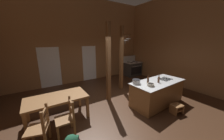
% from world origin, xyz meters
% --- Properties ---
extents(ground_plane, '(8.60, 7.74, 0.10)m').
position_xyz_m(ground_plane, '(0.00, 0.00, -0.05)').
color(ground_plane, '#422819').
extents(wall_back, '(8.60, 0.14, 4.67)m').
position_xyz_m(wall_back, '(0.00, 3.54, 2.34)').
color(wall_back, '#93663F').
rests_on(wall_back, ground_plane).
extents(wall_right, '(0.14, 7.74, 4.67)m').
position_xyz_m(wall_right, '(3.97, 0.00, 2.34)').
color(wall_right, '#93663F').
rests_on(wall_right, ground_plane).
extents(glazed_door_back_left, '(1.00, 0.01, 2.05)m').
position_xyz_m(glazed_door_back_left, '(-1.76, 3.47, 1.02)').
color(glazed_door_back_left, white).
rests_on(glazed_door_back_left, ground_plane).
extents(glazed_panel_back_right, '(0.84, 0.01, 2.05)m').
position_xyz_m(glazed_panel_back_right, '(0.39, 3.47, 1.02)').
color(glazed_panel_back_right, white).
rests_on(glazed_panel_back_right, ground_plane).
extents(kitchen_island, '(2.20, 1.06, 0.89)m').
position_xyz_m(kitchen_island, '(1.41, -0.64, 0.44)').
color(kitchen_island, olive).
rests_on(kitchen_island, ground_plane).
extents(stove_range, '(1.17, 0.86, 1.32)m').
position_xyz_m(stove_range, '(3.26, 2.79, 0.48)').
color(stove_range, '#323232').
rests_on(stove_range, ground_plane).
extents(support_post_with_pot_rack, '(0.64, 0.26, 3.02)m').
position_xyz_m(support_post_with_pot_rack, '(1.17, 1.29, 1.62)').
color(support_post_with_pot_rack, brown).
rests_on(support_post_with_pot_rack, ground_plane).
extents(support_post_center, '(0.14, 0.14, 3.02)m').
position_xyz_m(support_post_center, '(-0.01, 0.58, 1.51)').
color(support_post_center, brown).
rests_on(support_post_center, ground_plane).
extents(step_stool, '(0.40, 0.33, 0.30)m').
position_xyz_m(step_stool, '(1.42, -1.43, 0.18)').
color(step_stool, olive).
rests_on(step_stool, ground_plane).
extents(dining_table, '(1.71, 0.91, 0.74)m').
position_xyz_m(dining_table, '(-1.94, 0.35, 0.65)').
color(dining_table, olive).
rests_on(dining_table, ground_plane).
extents(ladderback_chair_near_window, '(0.46, 0.46, 0.95)m').
position_xyz_m(ladderback_chair_near_window, '(-1.85, -0.41, 0.45)').
color(ladderback_chair_near_window, olive).
rests_on(ladderback_chair_near_window, ground_plane).
extents(ladderback_chair_by_post, '(0.55, 0.55, 0.95)m').
position_xyz_m(ladderback_chair_by_post, '(-2.44, -0.45, 0.45)').
color(ladderback_chair_by_post, olive).
rests_on(ladderback_chair_by_post, ground_plane).
extents(stockpot_on_counter, '(0.35, 0.28, 0.15)m').
position_xyz_m(stockpot_on_counter, '(0.55, -0.38, 0.97)').
color(stockpot_on_counter, silver).
rests_on(stockpot_on_counter, kitchen_island).
extents(mixing_bowl_on_counter, '(0.24, 0.24, 0.08)m').
position_xyz_m(mixing_bowl_on_counter, '(0.80, -0.80, 0.93)').
color(mixing_bowl_on_counter, '#B2A893').
rests_on(mixing_bowl_on_counter, kitchen_island).
extents(bottle_tall_on_counter, '(0.07, 0.07, 0.32)m').
position_xyz_m(bottle_tall_on_counter, '(0.89, -0.60, 1.02)').
color(bottle_tall_on_counter, '#56331E').
rests_on(bottle_tall_on_counter, kitchen_island).
extents(bottle_short_on_counter, '(0.07, 0.07, 0.27)m').
position_xyz_m(bottle_short_on_counter, '(1.31, -0.72, 1.00)').
color(bottle_short_on_counter, '#56331E').
rests_on(bottle_short_on_counter, kitchen_island).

